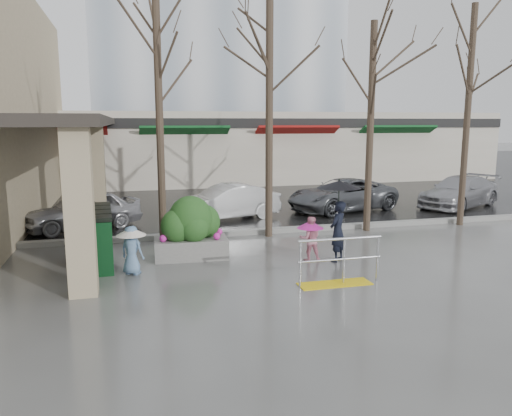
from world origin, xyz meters
name	(u,v)px	position (x,y,z in m)	size (l,w,h in m)	color
ground	(262,273)	(0.00, 0.00, 0.00)	(120.00, 120.00, 0.00)	#51514F
street_asphalt	(173,175)	(0.00, 22.00, 0.01)	(120.00, 36.00, 0.01)	black
curb	(228,233)	(0.00, 4.00, 0.07)	(120.00, 0.30, 0.15)	gray
canopy_slab	(70,117)	(-4.80, 8.00, 3.62)	(2.80, 18.00, 0.25)	#2D2823
pillar_front	(79,210)	(-3.90, -0.50, 1.75)	(0.55, 0.55, 3.50)	tan
pillar_back	(96,176)	(-3.90, 6.00, 1.75)	(0.55, 0.55, 3.50)	tan
storefront_row	(213,147)	(2.00, 17.97, 2.01)	(34.00, 6.74, 4.00)	beige
office_tower	(210,5)	(4.00, 30.00, 12.50)	(18.00, 12.00, 25.00)	#8C99A8
handrail	(338,267)	(1.36, -1.20, 0.38)	(1.90, 0.50, 1.03)	yellow
tree_west	(158,62)	(-2.00, 3.60, 5.08)	(3.20, 3.20, 6.80)	#382B21
tree_midwest	(270,60)	(1.20, 3.60, 5.23)	(3.20, 3.20, 7.00)	#382B21
tree_mideast	(372,76)	(4.50, 3.60, 4.86)	(3.20, 3.20, 6.50)	#382B21
tree_east	(471,62)	(8.00, 3.60, 5.38)	(3.20, 3.20, 7.20)	#382B21
woman	(338,212)	(2.09, 0.48, 1.25)	(1.09, 1.09, 2.09)	black
child_pink	(310,235)	(1.45, 0.70, 0.65)	(0.68, 0.68, 1.13)	pink
child_blue	(132,245)	(-2.92, 0.67, 0.69)	(0.69, 0.69, 1.14)	#668CB6
planter	(191,228)	(-1.42, 1.73, 0.77)	(1.90, 1.10, 1.62)	slate
news_boxes	(101,236)	(-3.64, 1.80, 0.68)	(0.65, 2.44, 1.35)	#0D3A19
car_a	(83,210)	(-4.39, 6.12, 0.63)	(1.49, 3.70, 1.26)	#A4A4A8
car_b	(227,202)	(0.49, 6.55, 0.63)	(1.33, 3.82, 1.26)	silver
car_c	(342,195)	(5.23, 7.14, 0.63)	(2.09, 4.53, 1.26)	#585B5F
car_d	(459,192)	(10.28, 6.75, 0.63)	(1.77, 4.34, 1.26)	#A2A2A7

